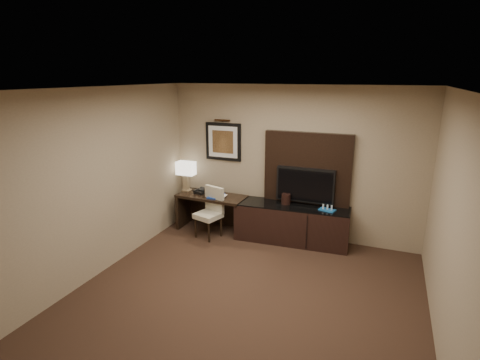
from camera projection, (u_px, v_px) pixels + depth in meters
The scene contains 19 objects.
floor at pixel (238, 309), 4.73m from camera, with size 4.50×5.00×0.01m, color #311E16.
ceiling at pixel (238, 90), 3.99m from camera, with size 4.50×5.00×0.01m, color silver.
wall_back at pixel (291, 163), 6.59m from camera, with size 4.50×0.01×2.70m, color gray.
wall_front at pixel (72, 349), 2.13m from camera, with size 4.50×0.01×2.70m, color gray.
wall_left at pixel (87, 188), 5.17m from camera, with size 0.01×5.00×2.70m, color gray.
wall_right at pixel (457, 239), 3.55m from camera, with size 0.01×5.00×2.70m, color gray.
desk at pixel (212, 212), 7.06m from camera, with size 1.29×0.55×0.69m, color black.
credenza at pixel (291, 223), 6.56m from camera, with size 1.96×0.54×0.68m, color black.
tv_wall_panel at pixel (307, 170), 6.45m from camera, with size 1.50×0.12×1.30m, color black.
tv at pixel (305, 185), 6.43m from camera, with size 1.00×0.08×0.60m, color black.
artwork at pixel (223, 142), 6.96m from camera, with size 0.70×0.04×0.70m, color black.
picture_light at pixel (222, 120), 6.81m from camera, with size 0.04×0.04×0.30m, color #412715.
desk_chair at pixel (208, 215), 6.71m from camera, with size 0.41×0.47×0.85m, color beige, non-canonical shape.
table_lamp at pixel (186, 176), 7.17m from camera, with size 0.35×0.20×0.57m, color #957F5C, non-canonical shape.
desk_phone at pixel (200, 191), 7.06m from camera, with size 0.19×0.17×0.09m, color black, non-canonical shape.
blue_folder at pixel (216, 196), 6.88m from camera, with size 0.25×0.34×0.02m, color #183D9E.
book at pixel (216, 190), 6.85m from camera, with size 0.18×0.02×0.24m, color #B5B08E.
ice_bucket at pixel (286, 199), 6.52m from camera, with size 0.16×0.16×0.18m, color black.
minibar_tray at pixel (327, 208), 6.21m from camera, with size 0.26×0.16×0.09m, color #195EA4, non-canonical shape.
Camera 1 is at (1.55, -3.80, 2.86)m, focal length 28.00 mm.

